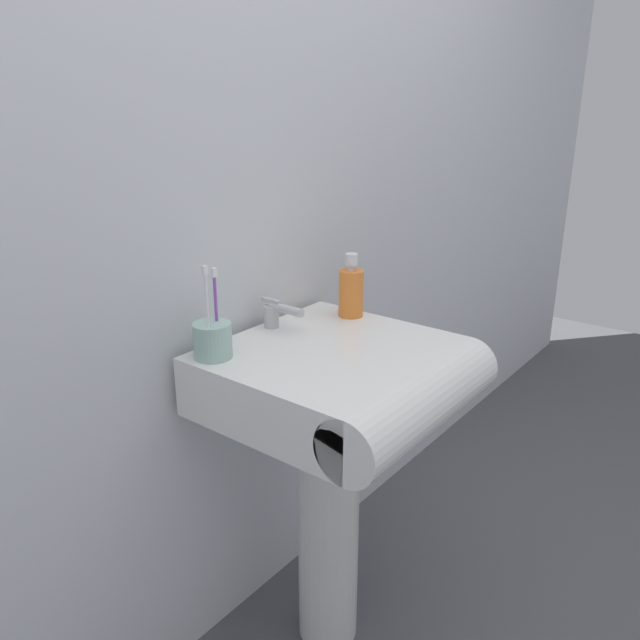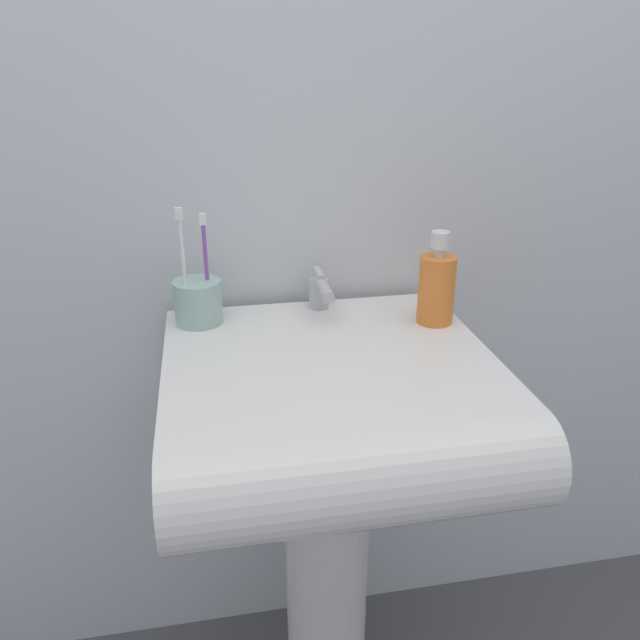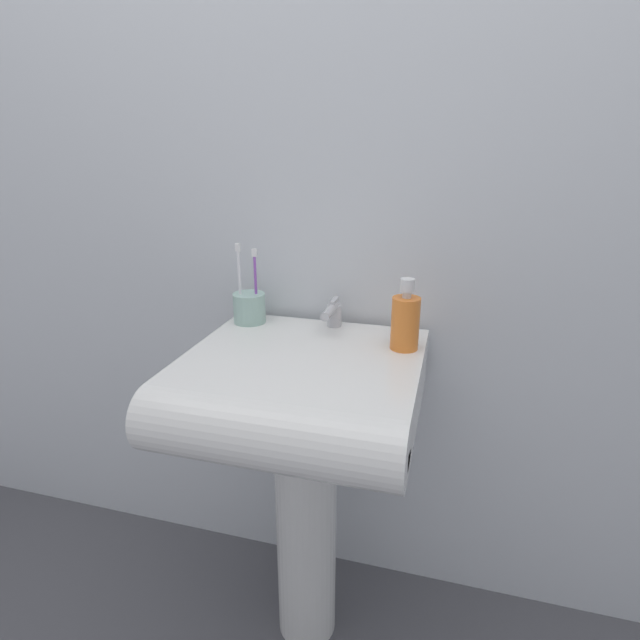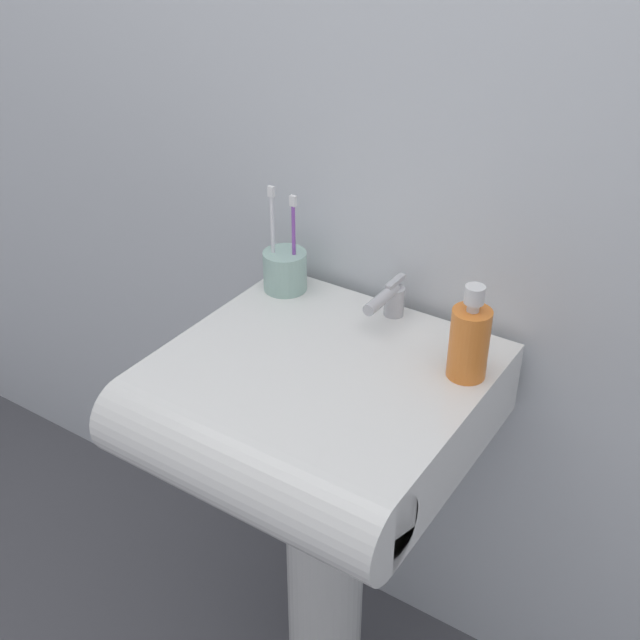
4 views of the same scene
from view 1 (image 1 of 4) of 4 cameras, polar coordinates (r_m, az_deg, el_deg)
ground_plane at (r=1.89m, az=0.72°, el=-26.37°), size 6.00×6.00×0.00m
wall_back at (r=1.51m, az=-7.65°, el=13.31°), size 5.00×0.05×2.40m
sink_pedestal at (r=1.66m, az=0.77°, el=-18.09°), size 0.15×0.15×0.69m
sink_basin at (r=1.42m, az=2.55°, el=-5.60°), size 0.52×0.53×0.14m
faucet at (r=1.53m, az=-3.99°, el=0.64°), size 0.04×0.13×0.07m
toothbrush_cup at (r=1.38m, az=-9.80°, el=-1.75°), size 0.08×0.08×0.21m
soap_bottle at (r=1.62m, az=2.85°, el=2.65°), size 0.06×0.06×0.17m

